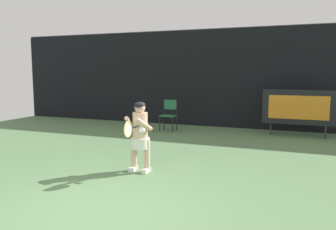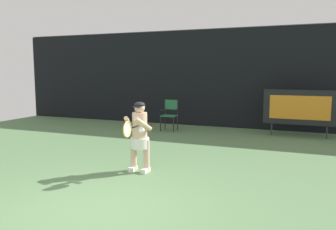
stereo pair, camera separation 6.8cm
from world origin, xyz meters
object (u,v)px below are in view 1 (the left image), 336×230
Objects in this scene: tennis_racket at (129,129)px; tennis_player at (140,134)px; umpire_chair at (169,113)px; scoreboard at (298,107)px; water_bottle at (150,128)px.

tennis_player is at bearing 103.98° from tennis_racket.
tennis_player is (1.26, -4.85, 0.17)m from umpire_chair.
scoreboard is at bearing 73.46° from tennis_racket.
scoreboard is 2.04× the size of umpire_chair.
umpire_chair is 5.01m from tennis_player.
scoreboard reaches higher than umpire_chair.
umpire_chair is 0.86m from water_bottle.
water_bottle is 4.73m from tennis_player.
tennis_player is 0.60m from tennis_racket.
tennis_racket is at bearing -116.70° from scoreboard.
umpire_chair is at bearing -174.04° from scoreboard.
umpire_chair is at bearing 45.53° from water_bottle.
water_bottle is (-0.50, -0.51, -0.50)m from umpire_chair.
umpire_chair is 0.74× the size of tennis_player.
tennis_player is at bearing -75.48° from umpire_chair.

